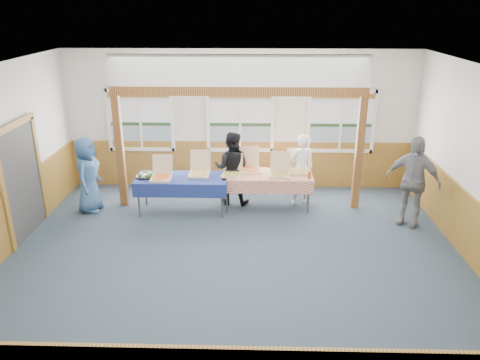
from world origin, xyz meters
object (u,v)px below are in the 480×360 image
object	(u,v)px
table_right	(267,176)
man_blue	(88,175)
table_left	(182,180)
woman_black	(232,168)
woman_white	(301,169)
person_grey	(412,181)

from	to	relation	value
table_right	man_blue	world-z (taller)	man_blue
table_left	woman_black	world-z (taller)	woman_black
table_right	woman_black	size ratio (longest dim) A/B	1.24
woman_white	man_blue	distance (m)	4.49
woman_white	man_blue	xyz separation A→B (m)	(-4.46, -0.49, 0.02)
woman_white	person_grey	world-z (taller)	person_grey
person_grey	man_blue	bearing A→B (deg)	-151.58
woman_black	person_grey	bearing A→B (deg)	174.71
woman_black	table_left	bearing A→B (deg)	34.88
table_left	man_blue	world-z (taller)	man_blue
woman_white	person_grey	bearing A→B (deg)	136.13
table_right	woman_black	xyz separation A→B (m)	(-0.77, 0.23, 0.10)
man_blue	person_grey	distance (m)	6.53
table_left	man_blue	size ratio (longest dim) A/B	1.19
table_left	table_right	bearing A→B (deg)	6.88
person_grey	table_right	bearing A→B (deg)	-162.01
table_right	person_grey	xyz separation A→B (m)	(2.79, -0.71, 0.20)
table_left	person_grey	distance (m)	4.59
table_left	woman_white	bearing A→B (deg)	9.71
woman_black	person_grey	size ratio (longest dim) A/B	0.89
table_right	person_grey	world-z (taller)	person_grey
table_left	woman_black	bearing A→B (deg)	24.19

